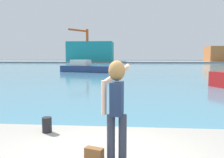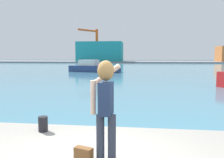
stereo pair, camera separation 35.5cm
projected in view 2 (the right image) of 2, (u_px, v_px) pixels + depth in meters
The scene contains 9 objects.
ground_plane at pixel (138, 67), 53.52m from camera, with size 220.00×220.00×0.00m, color #334751.
harbor_water at pixel (139, 67), 55.50m from camera, with size 140.00×100.00×0.02m, color teal.
far_shore_dock at pixel (140, 62), 94.97m from camera, with size 140.00×20.00×0.51m, color gray.
person_photographer at pixel (105, 100), 3.97m from camera, with size 0.53×0.56×1.74m.
handbag at pixel (84, 154), 4.06m from camera, with size 0.32×0.14×0.24m, color brown.
harbor_bollard at pixel (43, 124), 5.66m from camera, with size 0.23×0.23×0.36m, color black.
boat_moored at pixel (93, 68), 37.49m from camera, with size 8.57×4.87×1.92m.
warehouse_left at pixel (100, 52), 93.40m from camera, with size 17.46×10.45×7.61m, color teal.
port_crane at pixel (95, 42), 89.20m from camera, with size 5.94×8.16×12.27m.
Camera 2 is at (0.77, -3.86, 2.50)m, focal length 37.71 mm.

